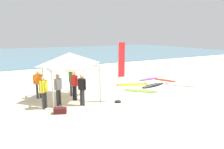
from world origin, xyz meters
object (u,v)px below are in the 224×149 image
(surfboard_white, at_px, (179,85))
(surfboard_lime, at_px, (140,90))
(person_green, at_px, (71,80))
(surfboard_yellow, at_px, (132,84))
(canopy_tent, at_px, (69,59))
(surfboard_purple, at_px, (149,79))
(person_yellow, at_px, (44,90))
(person_red, at_px, (74,84))
(person_black, at_px, (82,88))
(banner_flag, at_px, (120,75))
(person_grey, at_px, (58,87))
(gear_bag_near_tent, at_px, (60,111))
(person_orange, at_px, (38,82))
(surfboard_black, at_px, (153,85))
(surfboard_red, at_px, (164,80))

(surfboard_white, xyz_separation_m, surfboard_lime, (-3.54, 0.11, 0.00))
(person_green, bearing_deg, surfboard_yellow, 5.84)
(canopy_tent, bearing_deg, surfboard_lime, -8.52)
(surfboard_purple, bearing_deg, surfboard_yellow, -158.78)
(person_yellow, bearing_deg, person_red, 16.29)
(surfboard_purple, distance_m, surfboard_white, 2.82)
(canopy_tent, relative_size, surfboard_lime, 1.28)
(person_red, distance_m, person_black, 1.01)
(surfboard_yellow, height_order, banner_flag, banner_flag)
(surfboard_white, height_order, person_grey, person_grey)
(surfboard_lime, relative_size, banner_flag, 0.63)
(canopy_tent, height_order, surfboard_lime, canopy_tent)
(surfboard_white, bearing_deg, gear_bag_near_tent, -172.59)
(surfboard_lime, height_order, gear_bag_near_tent, gear_bag_near_tent)
(person_black, bearing_deg, person_green, 90.27)
(person_yellow, height_order, person_orange, same)
(surfboard_black, xyz_separation_m, surfboard_yellow, (-1.22, 1.00, -0.00))
(surfboard_black, bearing_deg, person_green, 175.36)
(surfboard_yellow, xyz_separation_m, surfboard_purple, (2.34, 0.91, 0.00))
(surfboard_white, relative_size, person_yellow, 1.32)
(surfboard_yellow, relative_size, person_grey, 1.56)
(person_red, bearing_deg, banner_flag, -35.16)
(surfboard_white, xyz_separation_m, person_yellow, (-9.84, -0.17, 0.95))
(surfboard_black, relative_size, person_red, 1.46)
(surfboard_purple, bearing_deg, surfboard_white, -74.87)
(person_orange, bearing_deg, surfboard_white, -10.26)
(surfboard_lime, relative_size, person_orange, 1.25)
(surfboard_purple, distance_m, gear_bag_near_tent, 9.44)
(person_grey, bearing_deg, banner_flag, -19.83)
(banner_flag, bearing_deg, canopy_tent, 138.85)
(surfboard_red, relative_size, gear_bag_near_tent, 3.36)
(person_yellow, height_order, gear_bag_near_tent, person_yellow)
(surfboard_black, distance_m, person_red, 6.29)
(person_green, distance_m, banner_flag, 3.26)
(surfboard_yellow, bearing_deg, gear_bag_near_tent, -154.11)
(person_grey, relative_size, person_green, 1.00)
(person_grey, height_order, person_black, same)
(person_yellow, xyz_separation_m, person_red, (1.78, 0.52, 0.00))
(person_green, relative_size, gear_bag_near_tent, 2.85)
(person_grey, bearing_deg, canopy_tent, 41.31)
(person_black, height_order, banner_flag, banner_flag)
(person_black, bearing_deg, person_yellow, 165.48)
(canopy_tent, xyz_separation_m, surfboard_yellow, (5.08, 1.02, -2.35))
(surfboard_red, relative_size, person_black, 1.18)
(surfboard_red, distance_m, surfboard_white, 1.76)
(surfboard_yellow, bearing_deg, person_red, -163.64)
(person_black, relative_size, gear_bag_near_tent, 2.85)
(surfboard_red, xyz_separation_m, person_orange, (-9.96, 0.02, 0.95))
(person_grey, bearing_deg, person_yellow, -168.54)
(person_red, bearing_deg, surfboard_white, -2.51)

